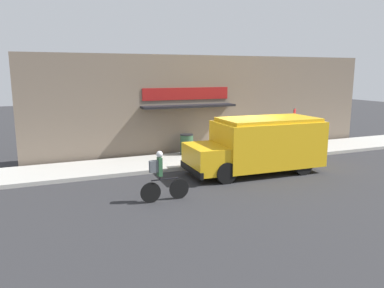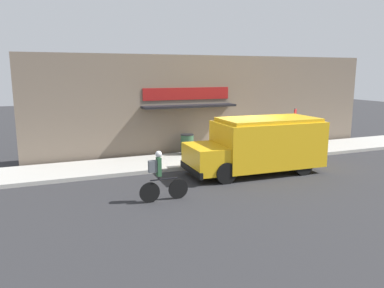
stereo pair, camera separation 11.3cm
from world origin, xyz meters
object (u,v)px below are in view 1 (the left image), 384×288
Objects in this scene: stop_sign_post at (294,123)px; trash_bin at (187,144)px; school_bus at (260,144)px; cyclist at (161,177)px.

stop_sign_post is 2.25× the size of trash_bin.
school_bus is 4.96m from cyclist.
school_bus is 3.95m from trash_bin.
cyclist is at bearing -119.01° from trash_bin.
trash_bin is (2.95, 5.32, -0.15)m from cyclist.
school_bus is 3.39× the size of cyclist.
stop_sign_post is at bearing 24.60° from cyclist.
stop_sign_post is (3.12, 1.99, 0.45)m from school_bus.
cyclist is at bearing -154.07° from stop_sign_post.
stop_sign_post is (7.74, 3.76, 0.80)m from cyclist.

